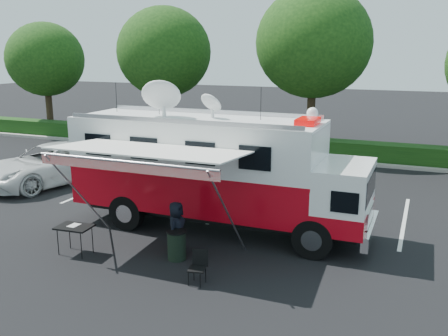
% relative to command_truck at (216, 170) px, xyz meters
% --- Properties ---
extents(ground_plane, '(120.00, 120.00, 0.00)m').
position_rel_command_truck_xyz_m(ground_plane, '(0.08, 0.00, -1.94)').
color(ground_plane, black).
rests_on(ground_plane, ground).
extents(back_border, '(60.00, 6.14, 8.87)m').
position_rel_command_truck_xyz_m(back_border, '(1.23, 12.90, 3.06)').
color(back_border, '#9E998E').
rests_on(back_border, ground_plane).
extents(stall_lines, '(24.12, 5.50, 0.01)m').
position_rel_command_truck_xyz_m(stall_lines, '(-0.42, 3.00, -1.94)').
color(stall_lines, silver).
rests_on(stall_lines, ground_plane).
extents(command_truck, '(9.43, 2.59, 4.53)m').
position_rel_command_truck_xyz_m(command_truck, '(0.00, 0.00, 0.00)').
color(command_truck, black).
rests_on(command_truck, ground_plane).
extents(awning, '(5.15, 2.66, 3.11)m').
position_rel_command_truck_xyz_m(awning, '(-0.84, -2.69, 0.98)').
color(awning, white).
rests_on(awning, ground_plane).
extents(white_suv, '(4.38, 6.54, 1.67)m').
position_rel_command_truck_xyz_m(white_suv, '(-8.72, 2.48, -1.94)').
color(white_suv, silver).
rests_on(white_suv, ground_plane).
extents(person, '(0.56, 0.79, 1.53)m').
position_rel_command_truck_xyz_m(person, '(-0.21, -2.28, -1.94)').
color(person, black).
rests_on(person, ground_plane).
extents(folding_table, '(1.01, 0.75, 0.82)m').
position_rel_command_truck_xyz_m(folding_table, '(-2.86, -3.35, -1.17)').
color(folding_table, black).
rests_on(folding_table, ground_plane).
extents(folding_chair, '(0.48, 0.51, 0.85)m').
position_rel_command_truck_xyz_m(folding_chair, '(1.12, -3.67, -1.44)').
color(folding_chair, black).
rests_on(folding_chair, ground_plane).
extents(trash_bin, '(0.55, 0.55, 0.82)m').
position_rel_command_truck_xyz_m(trash_bin, '(-0.04, -2.60, -1.53)').
color(trash_bin, black).
rests_on(trash_bin, ground_plane).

